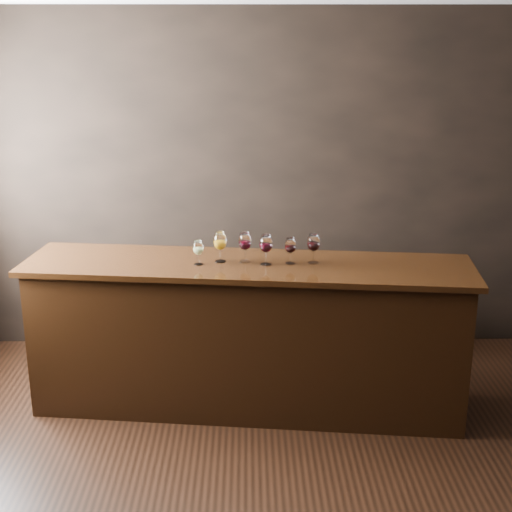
{
  "coord_description": "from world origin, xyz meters",
  "views": [
    {
      "loc": [
        -0.12,
        -3.53,
        2.57
      ],
      "look_at": [
        -0.06,
        1.1,
        1.13
      ],
      "focal_mm": 50.0,
      "sensor_mm": 36.0,
      "label": 1
    }
  ],
  "objects_px": {
    "glass_white": "(198,248)",
    "glass_red_b": "(266,244)",
    "back_bar_shelf": "(187,306)",
    "glass_red_c": "(290,246)",
    "glass_amber": "(220,242)",
    "glass_red_d": "(314,243)",
    "bar_counter": "(247,339)",
    "glass_red_a": "(245,242)"
  },
  "relations": [
    {
      "from": "bar_counter",
      "to": "glass_red_a",
      "type": "distance_m",
      "value": 0.7
    },
    {
      "from": "bar_counter",
      "to": "glass_red_c",
      "type": "distance_m",
      "value": 0.74
    },
    {
      "from": "back_bar_shelf",
      "to": "glass_amber",
      "type": "xyz_separation_m",
      "value": [
        0.32,
        -0.89,
        0.82
      ]
    },
    {
      "from": "bar_counter",
      "to": "back_bar_shelf",
      "type": "height_order",
      "value": "bar_counter"
    },
    {
      "from": "glass_white",
      "to": "glass_red_b",
      "type": "relative_size",
      "value": 0.81
    },
    {
      "from": "glass_amber",
      "to": "glass_red_c",
      "type": "relative_size",
      "value": 1.17
    },
    {
      "from": "back_bar_shelf",
      "to": "glass_amber",
      "type": "bearing_deg",
      "value": -70.29
    },
    {
      "from": "glass_white",
      "to": "bar_counter",
      "type": "bearing_deg",
      "value": 4.49
    },
    {
      "from": "bar_counter",
      "to": "glass_red_d",
      "type": "height_order",
      "value": "glass_red_d"
    },
    {
      "from": "glass_white",
      "to": "glass_red_d",
      "type": "relative_size",
      "value": 0.82
    },
    {
      "from": "glass_amber",
      "to": "bar_counter",
      "type": "bearing_deg",
      "value": -10.83
    },
    {
      "from": "back_bar_shelf",
      "to": "glass_red_b",
      "type": "distance_m",
      "value": 1.41
    },
    {
      "from": "bar_counter",
      "to": "glass_white",
      "type": "distance_m",
      "value": 0.75
    },
    {
      "from": "glass_red_a",
      "to": "glass_red_c",
      "type": "distance_m",
      "value": 0.31
    },
    {
      "from": "glass_amber",
      "to": "glass_red_c",
      "type": "distance_m",
      "value": 0.48
    },
    {
      "from": "glass_amber",
      "to": "glass_red_c",
      "type": "bearing_deg",
      "value": -5.65
    },
    {
      "from": "glass_red_c",
      "to": "glass_red_a",
      "type": "bearing_deg",
      "value": 172.35
    },
    {
      "from": "glass_white",
      "to": "glass_red_d",
      "type": "distance_m",
      "value": 0.78
    },
    {
      "from": "glass_white",
      "to": "glass_red_b",
      "type": "xyz_separation_m",
      "value": [
        0.46,
        -0.01,
        0.03
      ]
    },
    {
      "from": "glass_red_d",
      "to": "bar_counter",
      "type": "bearing_deg",
      "value": 179.52
    },
    {
      "from": "back_bar_shelf",
      "to": "glass_red_a",
      "type": "bearing_deg",
      "value": -61.42
    },
    {
      "from": "glass_red_a",
      "to": "glass_red_b",
      "type": "xyz_separation_m",
      "value": [
        0.14,
        -0.06,
        0.0
      ]
    },
    {
      "from": "glass_red_c",
      "to": "glass_white",
      "type": "bearing_deg",
      "value": -178.74
    },
    {
      "from": "glass_red_d",
      "to": "glass_red_a",
      "type": "bearing_deg",
      "value": 175.94
    },
    {
      "from": "glass_amber",
      "to": "glass_red_a",
      "type": "relative_size",
      "value": 1.01
    },
    {
      "from": "glass_red_b",
      "to": "glass_amber",
      "type": "bearing_deg",
      "value": 167.66
    },
    {
      "from": "bar_counter",
      "to": "glass_amber",
      "type": "height_order",
      "value": "glass_amber"
    },
    {
      "from": "glass_white",
      "to": "glass_red_a",
      "type": "height_order",
      "value": "glass_red_a"
    },
    {
      "from": "back_bar_shelf",
      "to": "glass_red_c",
      "type": "height_order",
      "value": "glass_red_c"
    },
    {
      "from": "glass_amber",
      "to": "glass_red_b",
      "type": "distance_m",
      "value": 0.32
    },
    {
      "from": "glass_white",
      "to": "glass_red_c",
      "type": "bearing_deg",
      "value": 1.26
    },
    {
      "from": "glass_red_d",
      "to": "back_bar_shelf",
      "type": "bearing_deg",
      "value": 135.76
    },
    {
      "from": "bar_counter",
      "to": "glass_red_b",
      "type": "distance_m",
      "value": 0.71
    },
    {
      "from": "glass_white",
      "to": "glass_red_a",
      "type": "distance_m",
      "value": 0.32
    },
    {
      "from": "back_bar_shelf",
      "to": "glass_amber",
      "type": "height_order",
      "value": "glass_amber"
    },
    {
      "from": "glass_amber",
      "to": "glass_red_d",
      "type": "relative_size",
      "value": 1.02
    },
    {
      "from": "glass_white",
      "to": "glass_red_b",
      "type": "bearing_deg",
      "value": -0.9
    },
    {
      "from": "bar_counter",
      "to": "glass_red_b",
      "type": "relative_size",
      "value": 14.19
    },
    {
      "from": "back_bar_shelf",
      "to": "glass_red_a",
      "type": "height_order",
      "value": "glass_red_a"
    },
    {
      "from": "glass_red_a",
      "to": "glass_red_c",
      "type": "relative_size",
      "value": 1.15
    },
    {
      "from": "glass_white",
      "to": "glass_red_d",
      "type": "height_order",
      "value": "glass_red_d"
    },
    {
      "from": "bar_counter",
      "to": "glass_red_c",
      "type": "height_order",
      "value": "glass_red_c"
    }
  ]
}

